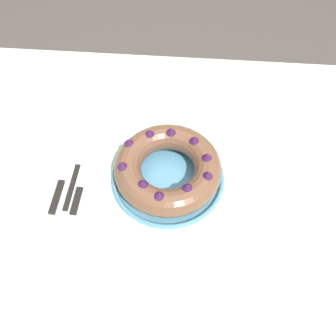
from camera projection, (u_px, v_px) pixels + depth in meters
ground_plane at (167, 269)px, 1.49m from camera, size 8.00×8.00×0.00m
dining_table at (166, 198)px, 0.93m from camera, size 1.40×1.04×0.76m
serving_dish at (168, 177)px, 0.86m from camera, size 0.29×0.29×0.02m
bundt_cake at (168, 168)px, 0.82m from camera, size 0.27×0.27×0.08m
fork at (76, 173)px, 0.87m from camera, size 0.02×0.19×0.01m
serving_knife at (61, 182)px, 0.86m from camera, size 0.02×0.22×0.01m
cake_knife at (80, 189)px, 0.85m from camera, size 0.02×0.17×0.01m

